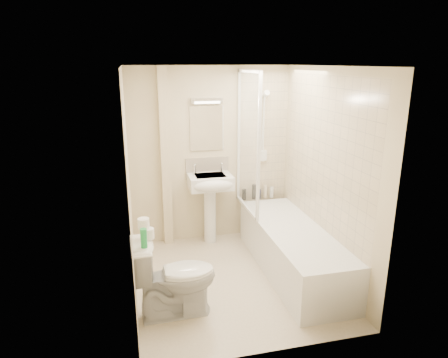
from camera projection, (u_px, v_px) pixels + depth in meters
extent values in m
plane|color=beige|center=(233.00, 279.00, 4.66)|extent=(2.50, 2.50, 0.00)
cube|color=beige|center=(210.00, 156.00, 5.48)|extent=(2.20, 0.02, 2.40)
cube|color=beige|center=(129.00, 188.00, 4.07)|extent=(0.02, 2.50, 2.40)
cube|color=beige|center=(326.00, 175.00, 4.56)|extent=(0.02, 2.50, 2.40)
cube|color=white|center=(234.00, 66.00, 3.98)|extent=(2.20, 2.50, 0.02)
cube|color=beige|center=(263.00, 137.00, 5.58)|extent=(0.70, 0.01, 1.75)
cube|color=beige|center=(325.00, 155.00, 4.53)|extent=(0.01, 2.10, 1.75)
cube|color=beige|center=(165.00, 159.00, 5.29)|extent=(0.12, 0.12, 2.40)
cube|color=beige|center=(207.00, 168.00, 5.51)|extent=(0.60, 0.02, 0.30)
cube|color=white|center=(207.00, 128.00, 5.36)|extent=(0.46, 0.01, 0.60)
cube|color=silver|center=(207.00, 101.00, 5.23)|extent=(0.42, 0.07, 0.07)
cube|color=white|center=(292.00, 250.00, 4.78)|extent=(0.70, 2.10, 0.55)
cube|color=white|center=(293.00, 233.00, 4.72)|extent=(0.56, 1.96, 0.05)
cube|color=white|center=(248.00, 143.00, 5.08)|extent=(0.01, 0.90, 1.80)
cube|color=white|center=(239.00, 137.00, 5.48)|extent=(0.04, 0.04, 1.80)
cube|color=white|center=(259.00, 150.00, 4.66)|extent=(0.04, 0.04, 1.80)
cube|color=white|center=(249.00, 71.00, 4.83)|extent=(0.04, 0.90, 0.04)
cube|color=white|center=(247.00, 207.00, 5.33)|extent=(0.04, 0.90, 0.03)
cylinder|color=white|center=(263.00, 129.00, 5.52)|extent=(0.02, 0.02, 0.90)
cylinder|color=white|center=(263.00, 160.00, 5.65)|extent=(0.05, 0.05, 0.02)
cylinder|color=white|center=(264.00, 96.00, 5.39)|extent=(0.05, 0.05, 0.02)
cylinder|color=white|center=(266.00, 94.00, 5.32)|extent=(0.08, 0.11, 0.11)
cube|color=white|center=(263.00, 156.00, 5.62)|extent=(0.10, 0.05, 0.14)
cylinder|color=white|center=(263.00, 125.00, 5.48)|extent=(0.01, 0.13, 0.84)
cylinder|color=white|center=(210.00, 215.00, 5.54)|extent=(0.17, 0.17, 0.78)
cube|color=white|center=(210.00, 181.00, 5.38)|extent=(0.58, 0.45, 0.18)
ellipsoid|color=white|center=(213.00, 185.00, 5.22)|extent=(0.58, 0.24, 0.18)
cube|color=silver|center=(210.00, 177.00, 5.36)|extent=(0.40, 0.29, 0.04)
cylinder|color=white|center=(195.00, 170.00, 5.39)|extent=(0.03, 0.03, 0.10)
cylinder|color=white|center=(222.00, 168.00, 5.48)|extent=(0.03, 0.03, 0.10)
sphere|color=white|center=(195.00, 165.00, 5.38)|extent=(0.04, 0.04, 0.04)
sphere|color=white|center=(222.00, 164.00, 5.46)|extent=(0.04, 0.04, 0.04)
cylinder|color=black|center=(244.00, 195.00, 5.67)|extent=(0.06, 0.06, 0.15)
cylinder|color=black|center=(254.00, 192.00, 5.69)|extent=(0.05, 0.05, 0.22)
cylinder|color=navy|center=(259.00, 194.00, 5.72)|extent=(0.05, 0.05, 0.14)
cylinder|color=beige|center=(265.00, 192.00, 5.73)|extent=(0.05, 0.05, 0.19)
cylinder|color=silver|center=(272.00, 192.00, 5.76)|extent=(0.05, 0.05, 0.16)
imported|color=white|center=(175.00, 277.00, 3.92)|extent=(0.50, 0.83, 0.82)
cylinder|color=white|center=(149.00, 234.00, 3.79)|extent=(0.10, 0.10, 0.10)
cylinder|color=white|center=(144.00, 223.00, 3.78)|extent=(0.11, 0.11, 0.10)
cylinder|color=green|center=(144.00, 238.00, 3.60)|extent=(0.06, 0.06, 0.18)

